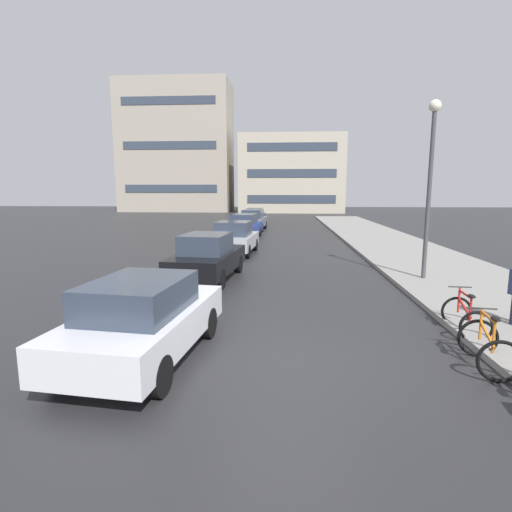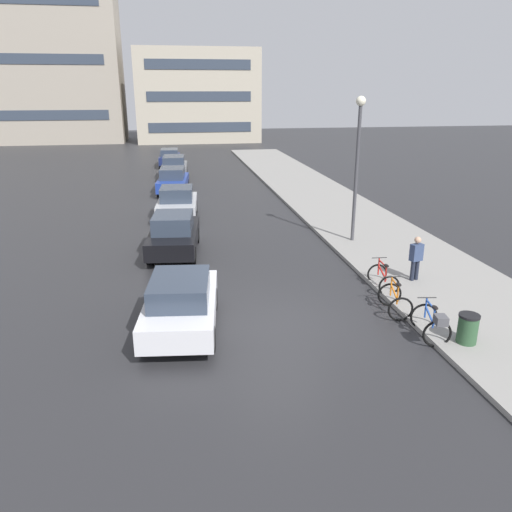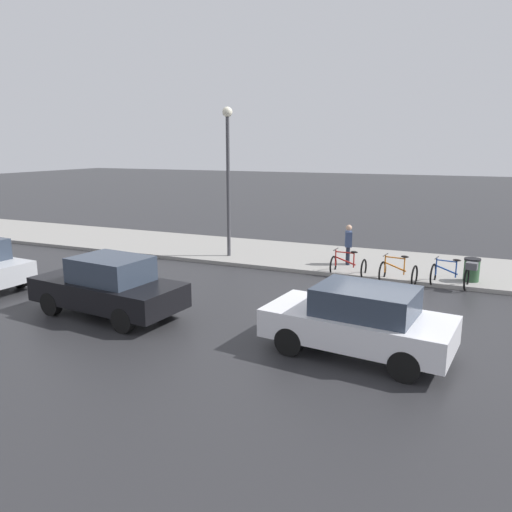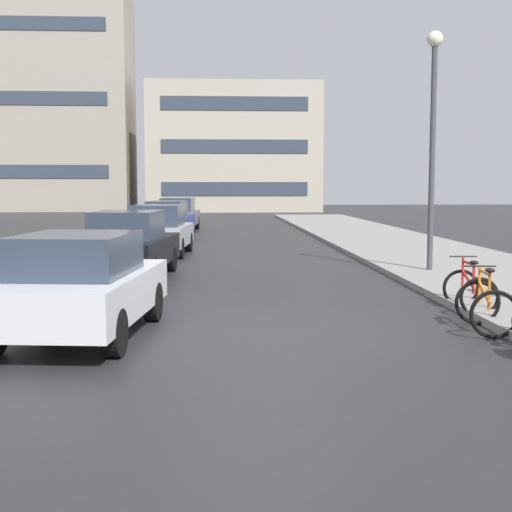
% 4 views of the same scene
% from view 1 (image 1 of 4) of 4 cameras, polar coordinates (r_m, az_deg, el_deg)
% --- Properties ---
extents(ground_plane, '(140.00, 140.00, 0.00)m').
position_cam_1_polar(ground_plane, '(7.40, 4.52, -15.27)').
color(ground_plane, '#28282B').
extents(sidewalk_kerb, '(4.80, 60.00, 0.14)m').
position_cam_1_polar(sidewalk_kerb, '(18.06, 23.57, -1.03)').
color(sidewalk_kerb, gray).
rests_on(sidewalk_kerb, ground).
extents(bicycle_second, '(0.87, 1.20, 1.00)m').
position_cam_1_polar(bicycle_second, '(8.16, 30.26, -11.12)').
color(bicycle_second, black).
rests_on(bicycle_second, ground).
extents(bicycle_third, '(0.75, 1.19, 0.95)m').
position_cam_1_polar(bicycle_third, '(9.83, 27.79, -7.68)').
color(bicycle_third, black).
rests_on(bicycle_third, ground).
extents(car_white, '(2.27, 4.19, 1.53)m').
position_cam_1_polar(car_white, '(7.61, -15.81, -8.61)').
color(car_white, silver).
rests_on(car_white, ground).
extents(car_black, '(2.23, 4.41, 1.62)m').
position_cam_1_polar(car_black, '(13.96, -6.95, -0.14)').
color(car_black, black).
rests_on(car_black, ground).
extents(car_silver, '(2.17, 4.00, 1.61)m').
position_cam_1_polar(car_silver, '(19.46, -3.13, 2.57)').
color(car_silver, '#B2B5BA').
rests_on(car_silver, ground).
extents(car_blue, '(2.12, 4.30, 1.59)m').
position_cam_1_polar(car_blue, '(25.96, -1.64, 4.29)').
color(car_blue, navy).
rests_on(car_blue, ground).
extents(car_grey, '(2.04, 4.46, 1.61)m').
position_cam_1_polar(car_grey, '(31.37, -0.40, 5.21)').
color(car_grey, slate).
rests_on(car_grey, ground).
extents(car_navy, '(1.79, 3.86, 1.46)m').
position_cam_1_polar(car_navy, '(37.18, -0.18, 5.76)').
color(car_navy, navy).
rests_on(car_navy, ground).
extents(streetlamp, '(0.39, 0.39, 5.93)m').
position_cam_1_polar(streetlamp, '(14.47, 23.70, 11.48)').
color(streetlamp, '#424247').
rests_on(streetlamp, ground).
extents(building_facade_main, '(14.46, 9.02, 10.68)m').
position_cam_1_polar(building_facade_main, '(58.87, 5.03, 11.52)').
color(building_facade_main, '#B2A893').
rests_on(building_facade_main, ground).
extents(building_facade_side, '(16.01, 8.13, 18.53)m').
position_cam_1_polar(building_facade_side, '(62.40, -11.22, 14.86)').
color(building_facade_side, '#9E9384').
rests_on(building_facade_side, ground).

